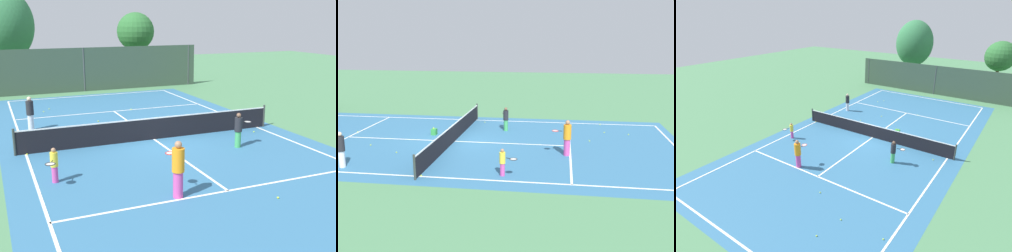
% 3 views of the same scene
% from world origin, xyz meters
% --- Properties ---
extents(ground_plane, '(80.00, 80.00, 0.00)m').
position_xyz_m(ground_plane, '(0.00, 0.00, 0.00)').
color(ground_plane, '#4C8456').
extents(court_surface, '(13.00, 25.00, 0.01)m').
position_xyz_m(court_surface, '(0.00, 0.00, 0.00)').
color(court_surface, teal).
rests_on(court_surface, ground_plane).
extents(tennis_net, '(11.90, 0.10, 1.10)m').
position_xyz_m(tennis_net, '(0.00, 0.00, 0.51)').
color(tennis_net, '#333833').
rests_on(tennis_net, ground_plane).
extents(perimeter_fence, '(18.00, 0.12, 3.20)m').
position_xyz_m(perimeter_fence, '(0.00, 14.00, 1.60)').
color(perimeter_fence, '#384C3D').
rests_on(perimeter_fence, ground_plane).
extents(tree_0, '(4.86, 4.50, 7.64)m').
position_xyz_m(tree_0, '(-5.04, 19.89, 4.71)').
color(tree_0, brown).
rests_on(tree_0, ground_plane).
extents(tree_1, '(3.20, 3.20, 5.77)m').
position_xyz_m(tree_1, '(5.48, 18.15, 4.14)').
color(tree_1, brown).
rests_on(tree_1, ground_plane).
extents(player_0, '(0.35, 0.35, 1.65)m').
position_xyz_m(player_0, '(-4.88, 3.84, 0.85)').
color(player_0, silver).
rests_on(player_0, ground_plane).
extents(player_1, '(0.38, 0.95, 1.79)m').
position_xyz_m(player_1, '(-1.65, -6.20, 0.92)').
color(player_1, '#D14799').
rests_on(player_1, ground_plane).
extents(player_2, '(0.90, 0.49, 1.48)m').
position_xyz_m(player_2, '(2.83, -2.50, 0.77)').
color(player_2, '#3FA559').
rests_on(player_2, ground_plane).
extents(player_3, '(0.53, 0.83, 1.20)m').
position_xyz_m(player_3, '(-4.90, -3.52, 0.62)').
color(player_3, '#D14799').
rests_on(player_3, ground_plane).
extents(ball_crate, '(0.37, 0.29, 0.43)m').
position_xyz_m(ball_crate, '(1.25, 1.60, 0.18)').
color(ball_crate, green).
rests_on(ball_crate, ground_plane).
extents(tennis_ball_0, '(0.07, 0.07, 0.07)m').
position_xyz_m(tennis_ball_0, '(-2.51, 2.32, 0.03)').
color(tennis_ball_0, '#CCE533').
rests_on(tennis_ball_0, ground_plane).
extents(tennis_ball_1, '(0.07, 0.07, 0.07)m').
position_xyz_m(tennis_ball_1, '(3.13, -8.52, 0.03)').
color(tennis_ball_1, '#CCE533').
rests_on(tennis_ball_1, ground_plane).
extents(tennis_ball_2, '(0.07, 0.07, 0.07)m').
position_xyz_m(tennis_ball_2, '(2.85, -9.89, 0.03)').
color(tennis_ball_2, '#CCE533').
rests_on(tennis_ball_2, ground_plane).
extents(tennis_ball_3, '(0.07, 0.07, 0.07)m').
position_xyz_m(tennis_ball_3, '(1.07, 6.42, 0.03)').
color(tennis_ball_3, '#CCE533').
rests_on(tennis_ball_3, ground_plane).
extents(tennis_ball_4, '(0.07, 0.07, 0.07)m').
position_xyz_m(tennis_ball_4, '(-3.79, 7.80, 0.03)').
color(tennis_ball_4, '#CCE533').
rests_on(tennis_ball_4, ground_plane).
extents(tennis_ball_5, '(0.07, 0.07, 0.07)m').
position_xyz_m(tennis_ball_5, '(-5.47, -0.09, 0.03)').
color(tennis_ball_5, '#CCE533').
rests_on(tennis_ball_5, ground_plane).
extents(tennis_ball_6, '(0.07, 0.07, 0.07)m').
position_xyz_m(tennis_ball_6, '(4.82, -0.77, 0.03)').
color(tennis_ball_6, '#CCE533').
rests_on(tennis_ball_6, ground_plane).
extents(tennis_ball_7, '(0.07, 0.07, 0.07)m').
position_xyz_m(tennis_ball_7, '(1.08, -7.50, 0.03)').
color(tennis_ball_7, '#CCE533').
rests_on(tennis_ball_7, ground_plane).
extents(tennis_ball_8, '(0.07, 0.07, 0.07)m').
position_xyz_m(tennis_ball_8, '(5.24, -8.45, 0.03)').
color(tennis_ball_8, '#CCE533').
rests_on(tennis_ball_8, ground_plane).
extents(tennis_ball_9, '(0.07, 0.07, 0.07)m').
position_xyz_m(tennis_ball_9, '(-1.48, 4.25, 0.03)').
color(tennis_ball_9, '#CCE533').
rests_on(tennis_ball_9, ground_plane).
extents(tennis_ball_10, '(0.07, 0.07, 0.07)m').
position_xyz_m(tennis_ball_10, '(-3.39, 8.46, 0.03)').
color(tennis_ball_10, '#CCE533').
rests_on(tennis_ball_10, ground_plane).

